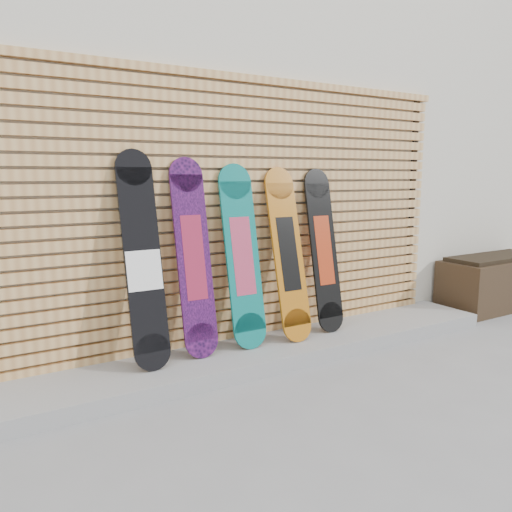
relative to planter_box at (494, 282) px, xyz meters
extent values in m
plane|color=gray|center=(-2.93, -0.69, -0.30)|extent=(80.00, 80.00, 0.00)
cube|color=beige|center=(-2.43, 2.81, 1.50)|extent=(12.00, 5.00, 3.60)
cube|color=gray|center=(-3.08, -0.01, -0.24)|extent=(4.60, 0.70, 0.12)
cube|color=tan|center=(-3.08, 0.28, -0.16)|extent=(4.20, 0.05, 0.08)
cube|color=tan|center=(-3.08, 0.28, -0.06)|extent=(4.20, 0.05, 0.08)
cube|color=tan|center=(-3.08, 0.28, 0.03)|extent=(4.20, 0.05, 0.07)
cube|color=tan|center=(-3.08, 0.28, 0.13)|extent=(4.20, 0.05, 0.07)
cube|color=tan|center=(-3.08, 0.28, 0.23)|extent=(4.20, 0.05, 0.07)
cube|color=tan|center=(-3.08, 0.28, 0.33)|extent=(4.20, 0.05, 0.07)
cube|color=tan|center=(-3.08, 0.28, 0.42)|extent=(4.20, 0.05, 0.07)
cube|color=tan|center=(-3.08, 0.28, 0.52)|extent=(4.20, 0.05, 0.07)
cube|color=tan|center=(-3.08, 0.28, 0.62)|extent=(4.20, 0.05, 0.07)
cube|color=tan|center=(-3.08, 0.28, 0.71)|extent=(4.20, 0.05, 0.08)
cube|color=tan|center=(-3.08, 0.28, 0.81)|extent=(4.20, 0.05, 0.08)
cube|color=tan|center=(-3.08, 0.28, 0.91)|extent=(4.20, 0.05, 0.08)
cube|color=tan|center=(-3.08, 0.28, 1.00)|extent=(4.20, 0.05, 0.08)
cube|color=tan|center=(-3.08, 0.28, 1.10)|extent=(4.20, 0.05, 0.08)
cube|color=tan|center=(-3.08, 0.28, 1.20)|extent=(4.20, 0.05, 0.08)
cube|color=tan|center=(-3.08, 0.28, 1.30)|extent=(4.20, 0.05, 0.08)
cube|color=tan|center=(-3.08, 0.28, 1.39)|extent=(4.20, 0.05, 0.08)
cube|color=tan|center=(-3.08, 0.28, 1.49)|extent=(4.20, 0.05, 0.08)
cube|color=tan|center=(-3.08, 0.28, 1.59)|extent=(4.20, 0.05, 0.08)
cube|color=tan|center=(-3.08, 0.28, 1.68)|extent=(4.20, 0.05, 0.08)
cube|color=tan|center=(-3.08, 0.28, 1.78)|extent=(4.20, 0.05, 0.08)
cube|color=tan|center=(-3.08, 0.28, 1.88)|extent=(4.20, 0.05, 0.08)
cube|color=black|center=(-1.06, 0.31, 0.82)|extent=(0.06, 0.04, 2.23)
cube|color=tan|center=(-3.08, 0.28, 1.97)|extent=(4.26, 0.07, 0.06)
cube|color=black|center=(0.00, 0.00, -0.02)|extent=(1.35, 0.56, 0.56)
cube|color=black|center=(0.00, 0.00, 0.29)|extent=(1.23, 0.45, 0.04)
cube|color=black|center=(-4.05, 0.08, 0.60)|extent=(0.27, 0.30, 1.30)
cylinder|color=black|center=(-4.05, -0.06, -0.05)|extent=(0.27, 0.08, 0.27)
cylinder|color=black|center=(-4.05, 0.22, 1.25)|extent=(0.27, 0.08, 0.27)
cube|color=white|center=(-4.05, 0.06, 0.53)|extent=(0.26, 0.09, 0.29)
cube|color=black|center=(-3.64, 0.11, 0.58)|extent=(0.27, 0.26, 1.25)
cylinder|color=black|center=(-3.64, -0.01, -0.04)|extent=(0.27, 0.07, 0.27)
cylinder|color=black|center=(-3.64, 0.22, 1.20)|extent=(0.27, 0.07, 0.27)
cube|color=maroon|center=(-3.64, 0.11, 0.58)|extent=(0.17, 0.14, 0.64)
cube|color=#0B6E69|center=(-3.22, 0.10, 0.56)|extent=(0.29, 0.26, 1.19)
cylinder|color=#0B6E69|center=(-3.22, -0.02, -0.03)|extent=(0.29, 0.08, 0.29)
cylinder|color=#0B6E69|center=(-3.22, 0.22, 1.15)|extent=(0.29, 0.08, 0.29)
cube|color=#C54566|center=(-3.22, 0.10, 0.56)|extent=(0.18, 0.15, 0.62)
cube|color=#B36613|center=(-2.79, 0.07, 0.54)|extent=(0.28, 0.31, 1.18)
cylinder|color=#B36613|center=(-2.79, -0.08, -0.04)|extent=(0.28, 0.09, 0.28)
cylinder|color=#B36613|center=(-2.79, 0.21, 1.13)|extent=(0.28, 0.09, 0.28)
cube|color=black|center=(-2.79, 0.07, 0.54)|extent=(0.17, 0.18, 0.61)
cube|color=black|center=(-2.39, 0.10, 0.54)|extent=(0.27, 0.26, 1.17)
cylinder|color=black|center=(-2.39, -0.02, -0.05)|extent=(0.27, 0.08, 0.27)
cylinder|color=black|center=(-2.39, 0.22, 1.12)|extent=(0.27, 0.08, 0.27)
cube|color=maroon|center=(-2.39, 0.10, 0.54)|extent=(0.17, 0.15, 0.61)
camera|label=1|loc=(-5.16, -3.34, 1.20)|focal=35.00mm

